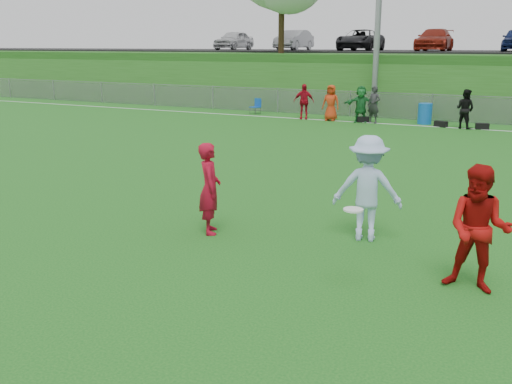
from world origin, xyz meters
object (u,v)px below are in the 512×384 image
Objects in this scene: player_red_left at (210,188)px; player_red_center at (479,229)px; recycling_bin at (425,114)px; frisbee at (353,210)px; player_blue at (367,188)px.

player_red_center is at bearing -129.60° from player_red_left.
player_red_left is 17.80m from recycling_bin.
frisbee is 0.30× the size of recycling_bin.
player_red_left is 2.98m from player_blue.
recycling_bin is at bearing 106.67° from player_red_center.
player_red_left is at bearing 153.44° from frisbee.
player_red_center reaches higher than player_red_left.
player_red_center is at bearing -77.95° from recycling_bin.
player_red_left is 1.89× the size of recycling_bin.
player_blue is (2.83, 0.93, 0.10)m from player_red_left.
player_red_left reaches higher than recycling_bin.
player_red_center is 18.80m from recycling_bin.
player_red_center reaches higher than frisbee.
player_red_left is 6.28× the size of frisbee.
recycling_bin is (-1.85, 16.84, -0.52)m from player_blue.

